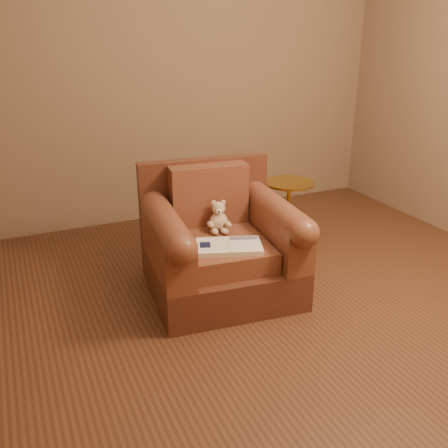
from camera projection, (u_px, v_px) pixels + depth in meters
name	position (u px, v px, depth m)	size (l,w,h in m)	color
floor	(282.00, 318.00, 3.03)	(4.00, 4.00, 0.00)	brown
room	(298.00, 13.00, 2.40)	(4.02, 4.02, 2.71)	#886E54
armchair	(219.00, 245.00, 3.27)	(0.99, 0.95, 0.82)	#572C1D
teddy_bear	(219.00, 219.00, 3.28)	(0.15, 0.18, 0.21)	#CDB290
guidebook	(229.00, 246.00, 3.03)	(0.46, 0.36, 0.03)	beige
side_table	(288.00, 212.00, 3.93)	(0.38, 0.38, 0.54)	gold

